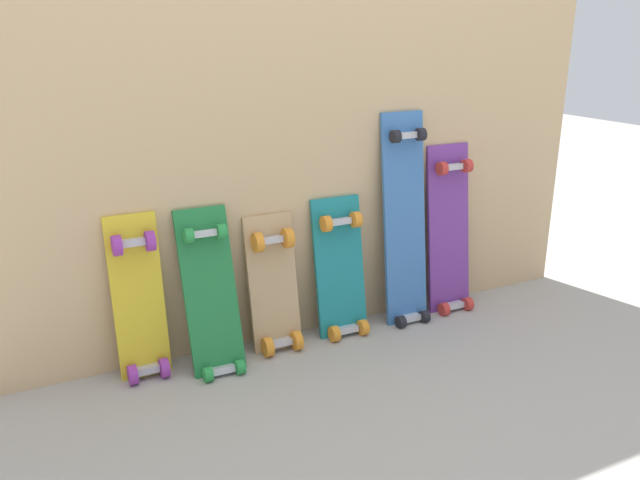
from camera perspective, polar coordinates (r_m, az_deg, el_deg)
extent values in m
plane|color=#9E9991|center=(2.54, -0.70, -8.40)|extent=(12.00, 12.00, 0.00)
cube|color=tan|center=(2.35, -1.54, 11.42)|extent=(2.52, 0.04, 1.72)
cube|color=gold|center=(2.26, -15.81, -5.62)|extent=(0.17, 0.09, 0.63)
cube|color=#B7B7BF|center=(2.31, -15.09, -11.07)|extent=(0.08, 0.04, 0.03)
cube|color=#B7B7BF|center=(2.19, -16.33, -0.20)|extent=(0.08, 0.04, 0.03)
cylinder|color=purple|center=(2.29, -16.32, -11.45)|extent=(0.03, 0.07, 0.07)
cylinder|color=purple|center=(2.31, -13.69, -11.00)|extent=(0.03, 0.07, 0.07)
cylinder|color=purple|center=(2.16, -17.63, -0.48)|extent=(0.03, 0.07, 0.07)
cylinder|color=purple|center=(2.18, -14.89, -0.08)|extent=(0.03, 0.07, 0.07)
cube|color=#1E7238|center=(2.26, -9.65, -5.42)|extent=(0.18, 0.20, 0.63)
cube|color=#B7B7BF|center=(2.28, -8.66, -11.36)|extent=(0.08, 0.04, 0.03)
cube|color=#B7B7BF|center=(2.22, -10.30, 0.57)|extent=(0.08, 0.04, 0.03)
cylinder|color=#268C3F|center=(2.25, -9.94, -11.72)|extent=(0.03, 0.05, 0.05)
cylinder|color=#268C3F|center=(2.28, -7.14, -11.16)|extent=(0.03, 0.05, 0.05)
cylinder|color=#268C3F|center=(2.19, -11.62, 0.37)|extent=(0.03, 0.05, 0.05)
cylinder|color=#268C3F|center=(2.22, -8.77, 0.78)|extent=(0.03, 0.05, 0.05)
cube|color=tan|center=(2.38, -4.18, -4.51)|extent=(0.19, 0.12, 0.56)
cube|color=#B7B7BF|center=(2.41, -3.53, -9.11)|extent=(0.08, 0.04, 0.03)
cube|color=#B7B7BF|center=(2.32, -4.38, 0.03)|extent=(0.08, 0.04, 0.03)
cylinder|color=orange|center=(2.38, -4.68, -9.49)|extent=(0.03, 0.07, 0.07)
cylinder|color=orange|center=(2.42, -2.09, -8.94)|extent=(0.03, 0.07, 0.07)
cylinder|color=orange|center=(2.29, -5.58, -0.22)|extent=(0.03, 0.07, 0.07)
cylinder|color=orange|center=(2.33, -2.90, 0.18)|extent=(0.03, 0.07, 0.07)
cube|color=#197A7F|center=(2.48, 1.78, -3.14)|extent=(0.20, 0.12, 0.60)
cube|color=#B7B7BF|center=(2.52, 2.39, -7.96)|extent=(0.09, 0.04, 0.03)
cube|color=#B7B7BF|center=(2.42, 1.69, 1.68)|extent=(0.09, 0.04, 0.03)
cylinder|color=orange|center=(2.48, 1.28, -8.35)|extent=(0.03, 0.06, 0.06)
cylinder|color=orange|center=(2.53, 3.84, -7.77)|extent=(0.03, 0.06, 0.06)
cylinder|color=orange|center=(2.38, 0.55, 1.45)|extent=(0.03, 0.06, 0.06)
cylinder|color=orange|center=(2.44, 3.20, 1.83)|extent=(0.03, 0.06, 0.06)
cube|color=#386BAD|center=(2.57, 7.53, 1.02)|extent=(0.18, 0.13, 0.91)
cube|color=#B7B7BF|center=(2.65, 8.04, -6.88)|extent=(0.08, 0.04, 0.03)
cube|color=#B7B7BF|center=(2.50, 7.63, 9.22)|extent=(0.08, 0.04, 0.03)
cylinder|color=black|center=(2.60, 7.20, -7.24)|extent=(0.03, 0.05, 0.05)
cylinder|color=black|center=(2.66, 9.28, -6.73)|extent=(0.03, 0.05, 0.05)
cylinder|color=black|center=(2.46, 6.73, 9.13)|extent=(0.03, 0.05, 0.05)
cylinder|color=black|center=(2.52, 8.95, 9.27)|extent=(0.03, 0.05, 0.05)
cube|color=#6B338C|center=(2.73, 11.40, 0.28)|extent=(0.20, 0.11, 0.76)
cube|color=#B7B7BF|center=(2.79, 11.79, -5.72)|extent=(0.09, 0.04, 0.03)
cube|color=#B7B7BF|center=(2.66, 11.65, 6.40)|extent=(0.09, 0.04, 0.03)
cylinder|color=red|center=(2.74, 10.98, -6.07)|extent=(0.03, 0.05, 0.05)
cylinder|color=red|center=(2.81, 13.01, -5.56)|extent=(0.03, 0.05, 0.05)
cylinder|color=red|center=(2.61, 10.81, 6.27)|extent=(0.03, 0.05, 0.05)
cylinder|color=red|center=(2.69, 12.94, 6.46)|extent=(0.03, 0.05, 0.05)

